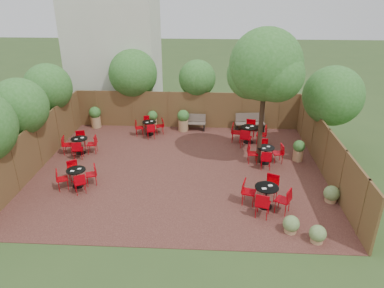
{
  "coord_description": "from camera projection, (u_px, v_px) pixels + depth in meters",
  "views": [
    {
      "loc": [
        1.27,
        -13.46,
        7.26
      ],
      "look_at": [
        0.5,
        0.5,
        1.0
      ],
      "focal_mm": 33.54,
      "sensor_mm": 36.0,
      "label": 1
    }
  ],
  "objects": [
    {
      "name": "fence_right",
      "position": [
        326.0,
        152.0,
        14.59
      ],
      "size": [
        0.08,
        10.0,
        2.0
      ],
      "primitive_type": "cube",
      "color": "brown",
      "rests_on": "ground"
    },
    {
      "name": "fence_back",
      "position": [
        187.0,
        110.0,
        19.45
      ],
      "size": [
        12.0,
        0.08,
        2.0
      ],
      "primitive_type": "cube",
      "color": "brown",
      "rests_on": "ground"
    },
    {
      "name": "low_shrubs",
      "position": [
        315.0,
        214.0,
        11.83
      ],
      "size": [
        2.35,
        2.85,
        0.62
      ],
      "color": "#A57C52",
      "rests_on": "courtyard_paving"
    },
    {
      "name": "neighbour_building",
      "position": [
        115.0,
        44.0,
        21.18
      ],
      "size": [
        5.0,
        4.0,
        8.0
      ],
      "primitive_type": "cube",
      "color": "beige",
      "rests_on": "ground"
    },
    {
      "name": "fence_left",
      "position": [
        39.0,
        145.0,
        15.19
      ],
      "size": [
        0.08,
        10.0,
        2.0
      ],
      "primitive_type": "cube",
      "color": "brown",
      "rests_on": "ground"
    },
    {
      "name": "planters",
      "position": [
        166.0,
        123.0,
        18.74
      ],
      "size": [
        10.81,
        4.12,
        1.16
      ],
      "color": "#A57C52",
      "rests_on": "courtyard_paving"
    },
    {
      "name": "courtyard_tree",
      "position": [
        265.0,
        69.0,
        14.18
      ],
      "size": [
        2.98,
        2.91,
        5.79
      ],
      "rotation": [
        0.0,
        0.0,
        0.01
      ],
      "color": "black",
      "rests_on": "courtyard_paving"
    },
    {
      "name": "bistro_tables",
      "position": [
        190.0,
        153.0,
        15.76
      ],
      "size": [
        10.01,
        8.03,
        0.96
      ],
      "color": "black",
      "rests_on": "courtyard_paving"
    },
    {
      "name": "overhang_foliage",
      "position": [
        137.0,
        93.0,
        16.33
      ],
      "size": [
        15.93,
        10.84,
        2.64
      ],
      "color": "#2C6621",
      "rests_on": "ground"
    },
    {
      "name": "courtyard_paving",
      "position": [
        180.0,
        170.0,
        15.3
      ],
      "size": [
        12.0,
        10.0,
        0.02
      ],
      "primitive_type": "cube",
      "color": "#3B1D18",
      "rests_on": "ground"
    },
    {
      "name": "park_bench_right",
      "position": [
        250.0,
        122.0,
        19.14
      ],
      "size": [
        1.59,
        0.65,
        0.96
      ],
      "rotation": [
        0.0,
        0.0,
        0.1
      ],
      "color": "brown",
      "rests_on": "courtyard_paving"
    },
    {
      "name": "park_bench_left",
      "position": [
        193.0,
        122.0,
        19.31
      ],
      "size": [
        1.41,
        0.51,
        0.86
      ],
      "rotation": [
        0.0,
        0.0,
        -0.04
      ],
      "color": "brown",
      "rests_on": "courtyard_paving"
    },
    {
      "name": "ground",
      "position": [
        180.0,
        170.0,
        15.3
      ],
      "size": [
        80.0,
        80.0,
        0.0
      ],
      "primitive_type": "plane",
      "color": "#354F23",
      "rests_on": "ground"
    }
  ]
}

